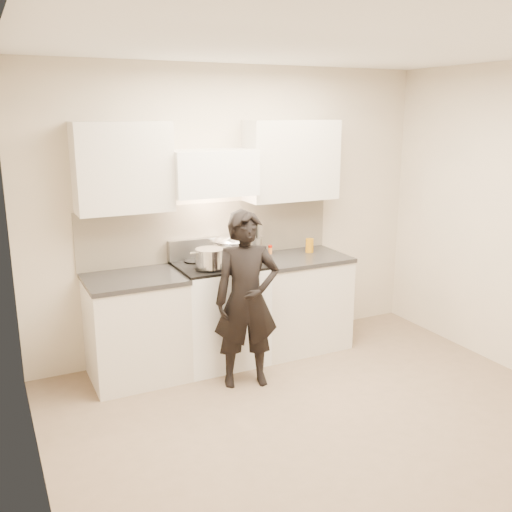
# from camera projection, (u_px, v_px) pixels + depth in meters

# --- Properties ---
(ground_plane) EXTENTS (4.00, 4.00, 0.00)m
(ground_plane) POSITION_uv_depth(u_px,v_px,m) (330.00, 425.00, 4.27)
(ground_plane) COLOR #836B56
(room_shell) EXTENTS (4.04, 3.54, 2.70)m
(room_shell) POSITION_uv_depth(u_px,v_px,m) (302.00, 207.00, 4.18)
(room_shell) COLOR beige
(room_shell) RESTS_ON ground
(stove) EXTENTS (0.76, 0.65, 0.96)m
(stove) POSITION_uv_depth(u_px,v_px,m) (219.00, 312.00, 5.27)
(stove) COLOR white
(stove) RESTS_ON ground
(counter_right) EXTENTS (0.92, 0.67, 0.92)m
(counter_right) POSITION_uv_depth(u_px,v_px,m) (297.00, 301.00, 5.62)
(counter_right) COLOR beige
(counter_right) RESTS_ON ground
(counter_left) EXTENTS (0.82, 0.67, 0.92)m
(counter_left) POSITION_uv_depth(u_px,v_px,m) (136.00, 327.00, 4.94)
(counter_left) COLOR beige
(counter_left) RESTS_ON ground
(wok) EXTENTS (0.41, 0.49, 0.33)m
(wok) POSITION_uv_depth(u_px,v_px,m) (232.00, 245.00, 5.33)
(wok) COLOR silver
(wok) RESTS_ON stove
(stock_pot) EXTENTS (0.36, 0.26, 0.17)m
(stock_pot) POSITION_uv_depth(u_px,v_px,m) (210.00, 258.00, 4.94)
(stock_pot) COLOR silver
(stock_pot) RESTS_ON stove
(utensil_crock) EXTENTS (0.13, 0.13, 0.34)m
(utensil_crock) POSITION_uv_depth(u_px,v_px,m) (255.00, 245.00, 5.50)
(utensil_crock) COLOR #A2A2A2
(utensil_crock) RESTS_ON counter_right
(spice_jar) EXTENTS (0.04, 0.04, 0.09)m
(spice_jar) POSITION_uv_depth(u_px,v_px,m) (270.00, 249.00, 5.58)
(spice_jar) COLOR orange
(spice_jar) RESTS_ON counter_right
(oil_glass) EXTENTS (0.08, 0.08, 0.14)m
(oil_glass) POSITION_uv_depth(u_px,v_px,m) (310.00, 245.00, 5.65)
(oil_glass) COLOR #B2710E
(oil_glass) RESTS_ON counter_right
(person) EXTENTS (0.63, 0.49, 1.51)m
(person) POSITION_uv_depth(u_px,v_px,m) (247.00, 300.00, 4.75)
(person) COLOR black
(person) RESTS_ON ground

